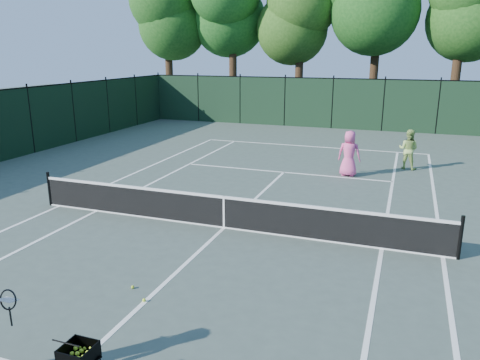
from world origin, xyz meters
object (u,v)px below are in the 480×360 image
(player_green, at_px, (408,149))
(loose_ball_midcourt, at_px, (133,287))
(ball_hopper, at_px, (79,354))
(loose_ball_near_cart, at_px, (144,300))
(player_pink, at_px, (349,153))

(player_green, height_order, loose_ball_midcourt, player_green)
(ball_hopper, height_order, loose_ball_near_cart, ball_hopper)
(player_pink, relative_size, loose_ball_midcourt, 25.72)
(ball_hopper, xyz_separation_m, loose_ball_midcourt, (-1.02, 2.89, -0.65))
(loose_ball_near_cart, bearing_deg, player_green, 70.28)
(ball_hopper, bearing_deg, player_green, 84.95)
(player_pink, relative_size, player_green, 1.08)
(player_pink, distance_m, player_green, 2.86)
(loose_ball_midcourt, bearing_deg, player_pink, 74.24)
(player_pink, relative_size, loose_ball_near_cart, 25.72)
(ball_hopper, bearing_deg, player_pink, 91.54)
(player_green, distance_m, ball_hopper, 15.81)
(player_green, relative_size, loose_ball_near_cart, 23.73)
(player_pink, height_order, ball_hopper, player_pink)
(player_pink, height_order, loose_ball_midcourt, player_pink)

